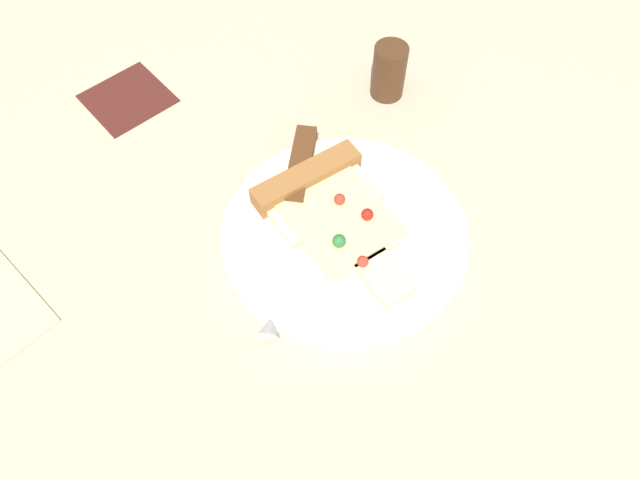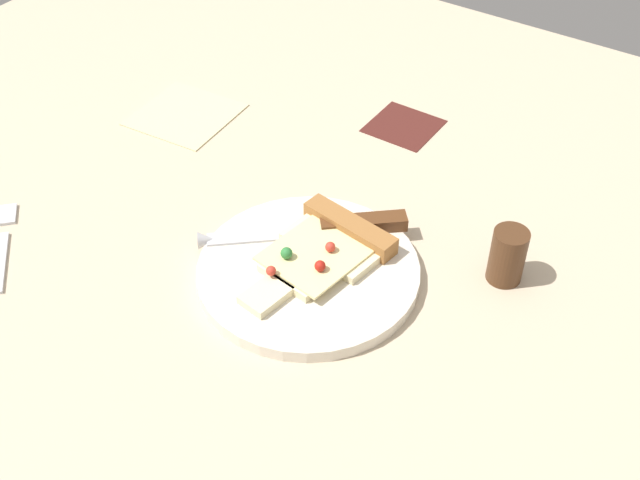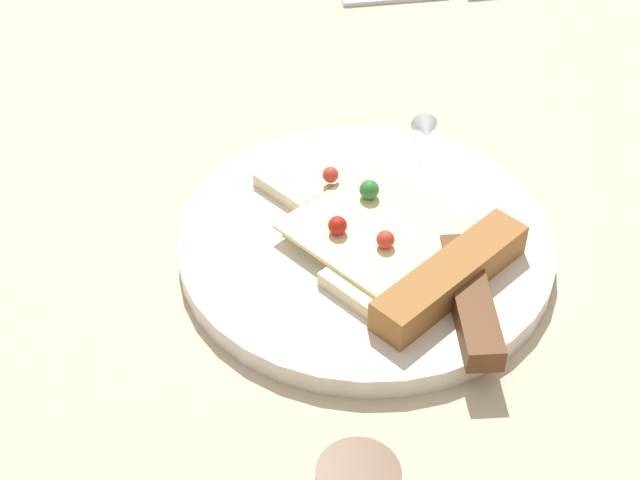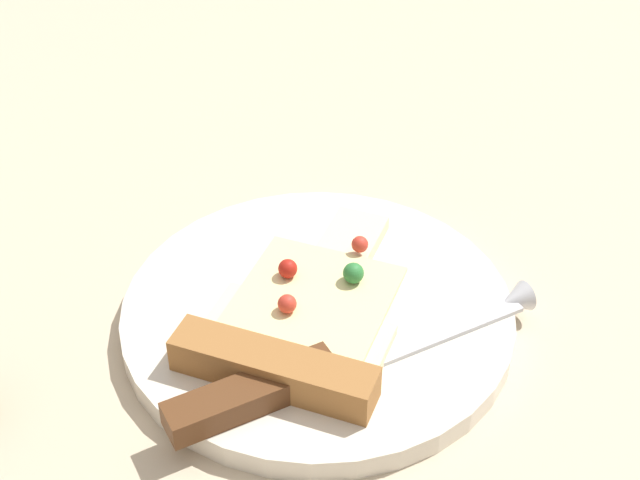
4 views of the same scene
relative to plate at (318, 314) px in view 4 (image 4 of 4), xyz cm
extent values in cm
cube|color=#C6B293|center=(-7.90, 4.72, -2.27)|extent=(153.87, 153.87, 3.00)
cylinder|color=silver|center=(0.00, 0.00, 0.00)|extent=(24.64, 24.64, 1.54)
cube|color=beige|center=(3.96, -0.57, 1.27)|extent=(7.50, 11.74, 1.00)
cube|color=beige|center=(-1.48, 0.21, 1.27)|extent=(6.57, 7.92, 1.00)
cube|color=beige|center=(-6.43, 0.93, 1.27)|extent=(5.66, 4.30, 1.00)
cube|color=#F2E099|center=(0.99, -0.14, 1.92)|extent=(11.21, 10.53, 0.30)
cube|color=#9E6633|center=(6.93, -1.00, 1.87)|extent=(4.28, 12.25, 2.20)
sphere|color=red|center=(2.33, -1.35, 2.65)|extent=(1.15, 1.15, 1.15)
sphere|color=red|center=(-4.28, 1.83, 2.62)|extent=(1.10, 1.10, 1.10)
sphere|color=#2D7A38|center=(-1.23, 2.00, 2.73)|extent=(1.32, 1.32, 1.32)
sphere|color=#B21E14|center=(-0.81, -2.11, 2.68)|extent=(1.22, 1.22, 1.22)
cube|color=silver|center=(0.95, 7.41, 0.92)|extent=(9.33, 10.41, 0.30)
cone|color=silver|center=(-2.96, 11.96, 0.92)|extent=(2.82, 2.82, 2.00)
cube|color=#593319|center=(8.77, -1.70, 1.57)|extent=(8.18, 9.02, 1.60)
camera|label=1|loc=(-21.17, 22.12, 48.65)|focal=32.25mm
camera|label=2|loc=(-52.25, -36.69, 62.33)|focal=45.35mm
camera|label=3|loc=(25.38, -38.64, 42.23)|focal=53.26mm
camera|label=4|loc=(40.87, 9.35, 38.82)|focal=50.57mm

